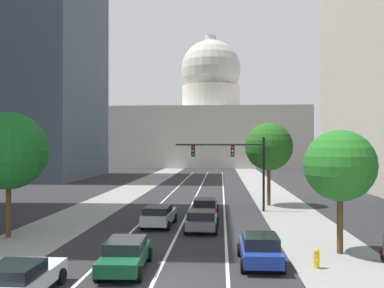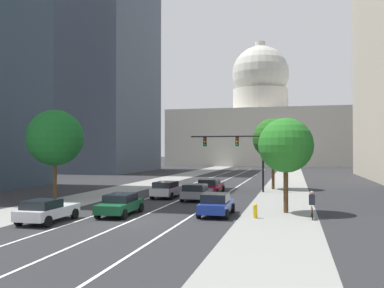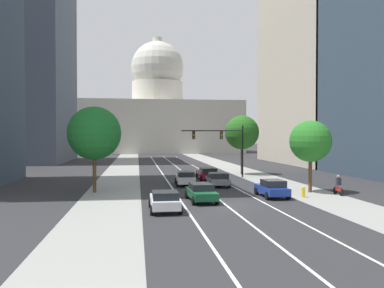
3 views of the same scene
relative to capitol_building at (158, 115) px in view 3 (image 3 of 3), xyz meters
name	(u,v)px [view 3 (image 3 of 3)]	position (x,y,z in m)	size (l,w,h in m)	color
ground_plane	(175,166)	(0.00, -58.20, -11.54)	(400.00, 400.00, 0.00)	#2B2B2D
sidewalk_left	(123,168)	(-8.56, -63.20, -11.54)	(4.86, 130.00, 0.01)	gray
sidewalk_right	(230,167)	(8.56, -63.20, -11.54)	(4.86, 130.00, 0.01)	gray
lane_stripe_left	(162,174)	(-3.07, -73.20, -11.53)	(0.16, 90.00, 0.01)	white
lane_stripe_center	(185,174)	(0.00, -73.20, -11.53)	(0.16, 90.00, 0.01)	white
lane_stripe_right	(208,173)	(3.07, -73.20, -11.53)	(0.16, 90.00, 0.01)	white
office_tower_far_left	(26,50)	(-27.92, -43.95, 10.40)	(16.27, 25.30, 43.81)	#4C5666
office_tower_far_right	(333,11)	(29.97, -55.51, 16.84)	(20.50, 30.82, 56.70)	#B7AD99
capitol_building	(158,115)	(0.00, 0.00, 0.00)	(50.02, 26.59, 35.90)	beige
car_crimson	(207,173)	(1.53, -81.50, -10.78)	(2.07, 4.75, 1.47)	maroon
car_gray	(217,179)	(1.53, -87.51, -10.81)	(2.19, 4.08, 1.43)	slate
car_blue	(272,188)	(4.60, -95.04, -10.78)	(1.98, 4.21, 1.47)	#1E389E
car_white	(165,200)	(-4.60, -99.97, -10.82)	(2.06, 4.28, 1.39)	silver
car_green	(201,192)	(-1.53, -96.32, -10.81)	(2.12, 4.64, 1.40)	#14512D
car_silver	(185,178)	(-1.54, -86.05, -10.76)	(2.15, 4.55, 1.47)	#B2B5BA
traffic_signal_mast	(223,141)	(3.98, -78.79, -7.06)	(7.69, 0.39, 6.35)	black
fire_hydrant	(303,192)	(7.15, -95.42, -11.08)	(0.26, 0.35, 0.91)	yellow
cyclist	(338,185)	(10.59, -94.70, -10.69)	(0.36, 1.70, 1.72)	black
street_tree_mid_right	(242,133)	(7.26, -75.32, -6.02)	(4.49, 4.49, 7.78)	#51381E
street_tree_far_right	(310,141)	(8.97, -92.67, -6.96)	(3.74, 3.74, 6.47)	#51381E
street_tree_mid_left	(94,133)	(-10.21, -90.22, -6.24)	(4.76, 4.76, 7.70)	#51381E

